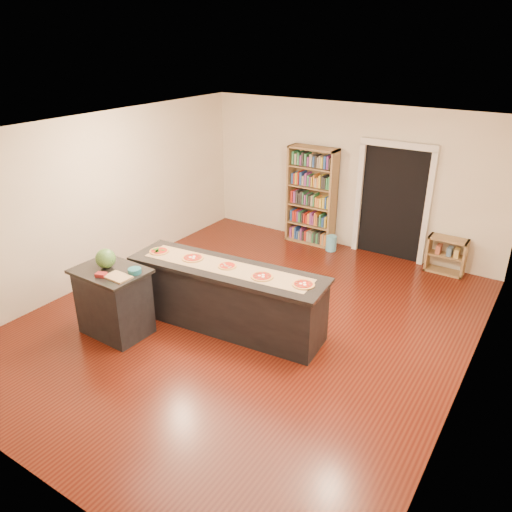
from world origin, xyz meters
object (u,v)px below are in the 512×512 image
Objects in this scene: low_shelf at (446,255)px; watermelon at (106,259)px; side_counter at (114,301)px; bookshelf at (311,196)px; kitchen_island at (227,297)px; waste_bin at (331,243)px.

watermelon is at bearing -128.11° from low_shelf.
side_counter is 0.51× the size of bookshelf.
watermelon is (-3.56, -4.53, 0.79)m from low_shelf.
kitchen_island is 1.49× the size of bookshelf.
bookshelf is (0.76, 4.53, 0.48)m from side_counter.
side_counter is at bearing -99.57° from bookshelf.
bookshelf is 7.11× the size of watermelon.
side_counter is at bearing -106.93° from waste_bin.
bookshelf reaches higher than waste_bin.
watermelon is at bearing -100.79° from bookshelf.
kitchen_island is 1.59m from side_counter.
watermelon is at bearing -150.02° from kitchen_island.
low_shelf is (2.21, 3.58, -0.15)m from kitchen_island.
watermelon is (-1.35, -0.95, 0.64)m from kitchen_island.
watermelon reaches higher than kitchen_island.
side_counter is 4.62m from bookshelf.
bookshelf is at bearing 81.98° from side_counter.
waste_bin is (0.56, -0.17, -0.82)m from bookshelf.
bookshelf is 2.77m from low_shelf.
low_shelf is (3.46, 4.56, -0.17)m from side_counter.
low_shelf is at bearing 5.36° from waste_bin.
side_counter is 0.63m from watermelon.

